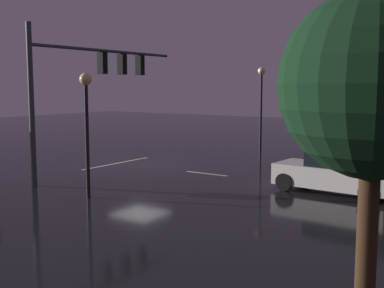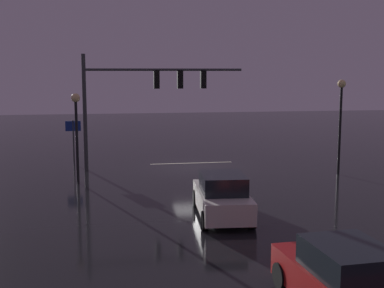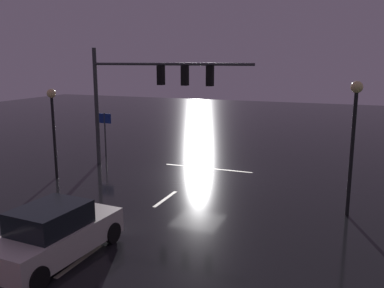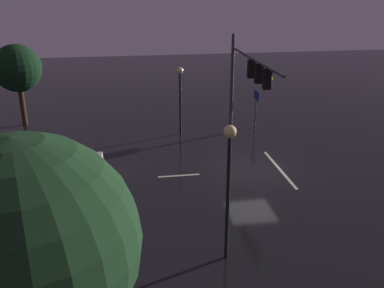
{
  "view_description": "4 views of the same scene",
  "coord_description": "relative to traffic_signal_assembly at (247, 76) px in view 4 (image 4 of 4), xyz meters",
  "views": [
    {
      "loc": [
        18.77,
        15.72,
        4.0
      ],
      "look_at": [
        -0.43,
        2.91,
        1.26
      ],
      "focal_mm": 45.5,
      "sensor_mm": 36.0,
      "label": 1
    },
    {
      "loc": [
        4.94,
        28.63,
        5.51
      ],
      "look_at": [
        1.03,
        4.92,
        2.1
      ],
      "focal_mm": 47.56,
      "sensor_mm": 36.0,
      "label": 2
    },
    {
      "loc": [
        -7.27,
        19.38,
        5.86
      ],
      "look_at": [
        -0.66,
        2.54,
        2.18
      ],
      "focal_mm": 38.81,
      "sensor_mm": 36.0,
      "label": 3
    },
    {
      "loc": [
        -20.07,
        6.49,
        9.44
      ],
      "look_at": [
        -0.88,
        3.44,
        2.07
      ],
      "focal_mm": 39.78,
      "sensor_mm": 36.0,
      "label": 4
    }
  ],
  "objects": [
    {
      "name": "ground_plane",
      "position": [
        -2.89,
        0.33,
        -4.55
      ],
      "size": [
        80.0,
        80.0,
        0.0
      ],
      "primitive_type": "plane",
      "color": "black"
    },
    {
      "name": "traffic_signal_assembly",
      "position": [
        0.0,
        0.0,
        0.0
      ],
      "size": [
        9.09,
        0.47,
        6.51
      ],
      "color": "#383A3D",
      "rests_on": "ground_plane"
    },
    {
      "name": "lane_dash_far",
      "position": [
        -2.89,
        4.33,
        -4.55
      ],
      "size": [
        0.16,
        2.2,
        0.01
      ],
      "primitive_type": "cube",
      "rotation": [
        0.0,
        0.0,
        1.57
      ],
      "color": "beige",
      "rests_on": "ground_plane"
    },
    {
      "name": "lane_dash_mid",
      "position": [
        -2.89,
        10.33,
        -4.55
      ],
      "size": [
        0.16,
        2.2,
        0.01
      ],
      "primitive_type": "cube",
      "rotation": [
        0.0,
        0.0,
        1.57
      ],
      "color": "beige",
      "rests_on": "ground_plane"
    },
    {
      "name": "stop_bar",
      "position": [
        -2.89,
        -1.18,
        -4.55
      ],
      "size": [
        5.0,
        0.16,
        0.01
      ],
      "primitive_type": "cube",
      "color": "beige",
      "rests_on": "ground_plane"
    },
    {
      "name": "car_approaching",
      "position": [
        -2.17,
        10.48,
        -3.76
      ],
      "size": [
        2.16,
        4.47,
        1.7
      ],
      "color": "silver",
      "rests_on": "ground_plane"
    },
    {
      "name": "street_lamp_left_kerb",
      "position": [
        -10.2,
        3.53,
        -0.98
      ],
      "size": [
        0.44,
        0.44,
        5.12
      ],
      "color": "black",
      "rests_on": "ground_plane"
    },
    {
      "name": "street_lamp_right_kerb",
      "position": [
        3.62,
        3.36,
        -1.37
      ],
      "size": [
        0.44,
        0.44,
        4.48
      ],
      "color": "black",
      "rests_on": "ground_plane"
    },
    {
      "name": "route_sign",
      "position": [
        4.14,
        -1.94,
        -2.63
      ],
      "size": [
        0.9,
        0.09,
        2.67
      ],
      "color": "#383A3D",
      "rests_on": "ground_plane"
    },
    {
      "name": "tree_left_near",
      "position": [
        -15.56,
        8.87,
        0.13
      ],
      "size": [
        4.45,
        4.45,
        6.92
      ],
      "color": "#382314",
      "rests_on": "ground_plane"
    },
    {
      "name": "tree_right_near",
      "position": [
        7.32,
        14.02,
        -0.54
      ],
      "size": [
        3.25,
        3.25,
        5.67
      ],
      "color": "#382314",
      "rests_on": "ground_plane"
    }
  ]
}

